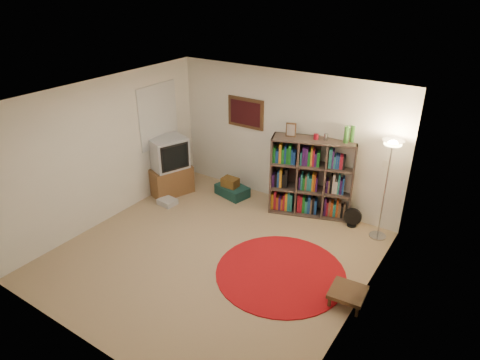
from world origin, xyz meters
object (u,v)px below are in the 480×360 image
object	(u,v)px
bookshelf	(310,178)
tv_stand	(169,167)
side_table	(348,293)
suitcase	(232,191)
floor_lamp	(390,158)
floor_fan	(352,218)

from	to	relation	value
bookshelf	tv_stand	xyz separation A→B (m)	(-2.65, -0.79, -0.14)
bookshelf	side_table	size ratio (longest dim) A/B	3.51
tv_stand	suitcase	xyz separation A→B (m)	(1.11, 0.57, -0.46)
suitcase	side_table	distance (m)	3.47
bookshelf	floor_lamp	world-z (taller)	bookshelf
floor_lamp	floor_fan	size ratio (longest dim) A/B	4.93
bookshelf	tv_stand	world-z (taller)	bookshelf
tv_stand	suitcase	distance (m)	1.33
suitcase	side_table	world-z (taller)	side_table
bookshelf	tv_stand	size ratio (longest dim) A/B	1.50
bookshelf	side_table	xyz separation A→B (m)	(1.49, -1.91, -0.52)
floor_fan	side_table	distance (m)	1.99
floor_lamp	bookshelf	bearing A→B (deg)	176.05
floor_lamp	floor_fan	world-z (taller)	floor_lamp
floor_lamp	suitcase	distance (m)	3.17
bookshelf	floor_lamp	bearing A→B (deg)	-23.22
floor_lamp	side_table	xyz separation A→B (m)	(0.15, -1.82, -1.26)
bookshelf	side_table	bearing A→B (deg)	-71.42
floor_lamp	side_table	size ratio (longest dim) A/B	3.49
floor_lamp	tv_stand	world-z (taller)	floor_lamp
tv_stand	suitcase	size ratio (longest dim) A/B	1.65
bookshelf	suitcase	distance (m)	1.67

